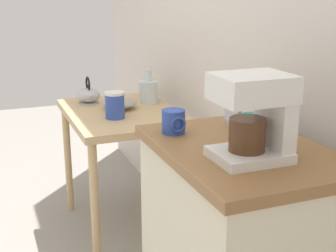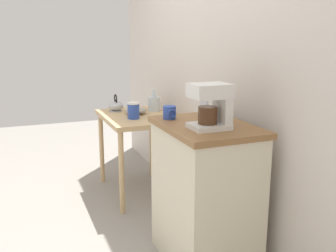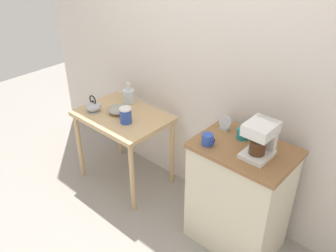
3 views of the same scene
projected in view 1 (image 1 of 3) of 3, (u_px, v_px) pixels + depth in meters
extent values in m
cube|color=tan|center=(122.00, 114.00, 2.71)|extent=(0.85, 0.61, 0.04)
cylinder|color=tan|center=(68.00, 160.00, 3.06)|extent=(0.04, 0.04, 0.71)
cylinder|color=tan|center=(95.00, 209.00, 2.38)|extent=(0.04, 0.04, 0.71)
cylinder|color=tan|center=(145.00, 150.00, 3.25)|extent=(0.04, 0.04, 0.71)
cylinder|color=tan|center=(191.00, 193.00, 2.57)|extent=(0.04, 0.04, 0.71)
cube|color=olive|center=(241.00, 151.00, 1.55)|extent=(0.72, 0.51, 0.04)
cylinder|color=#9E998C|center=(120.00, 108.00, 2.75)|extent=(0.09, 0.09, 0.01)
ellipsoid|color=#9E998C|center=(119.00, 103.00, 2.74)|extent=(0.20, 0.20, 0.05)
cylinder|color=#B2B5BA|center=(89.00, 103.00, 2.87)|extent=(0.12, 0.12, 0.01)
ellipsoid|color=#B2B5BA|center=(88.00, 95.00, 2.86)|extent=(0.14, 0.14, 0.09)
cone|color=#B2B5BA|center=(91.00, 97.00, 2.80)|extent=(0.07, 0.03, 0.05)
sphere|color=black|center=(88.00, 86.00, 2.84)|extent=(0.02, 0.02, 0.02)
torus|color=black|center=(88.00, 84.00, 2.84)|extent=(0.09, 0.01, 0.09)
cylinder|color=silver|center=(148.00, 92.00, 2.88)|extent=(0.12, 0.12, 0.14)
cylinder|color=silver|center=(148.00, 75.00, 2.85)|extent=(0.04, 0.04, 0.07)
cylinder|color=#2D4CAD|center=(115.00, 106.00, 2.54)|extent=(0.10, 0.10, 0.13)
cylinder|color=white|center=(114.00, 93.00, 2.52)|extent=(0.11, 0.11, 0.01)
cube|color=white|center=(249.00, 155.00, 1.42)|extent=(0.18, 0.22, 0.03)
cube|color=white|center=(275.00, 115.00, 1.42)|extent=(0.16, 0.05, 0.26)
cube|color=white|center=(252.00, 88.00, 1.36)|extent=(0.18, 0.22, 0.08)
cylinder|color=#4C2D19|center=(247.00, 135.00, 1.40)|extent=(0.11, 0.11, 0.10)
cylinder|color=#2D4CAD|center=(173.00, 121.00, 1.68)|extent=(0.08, 0.08, 0.08)
torus|color=#2D4CAD|center=(178.00, 125.00, 1.64)|extent=(0.01, 0.06, 0.06)
cylinder|color=teal|center=(252.00, 126.00, 1.63)|extent=(0.09, 0.09, 0.08)
torus|color=teal|center=(260.00, 129.00, 1.59)|extent=(0.01, 0.05, 0.05)
cube|color=#B2B5BA|center=(233.00, 121.00, 1.80)|extent=(0.07, 0.05, 0.02)
cylinder|color=#B2B5BA|center=(234.00, 108.00, 1.78)|extent=(0.10, 0.05, 0.10)
cylinder|color=black|center=(233.00, 108.00, 1.78)|extent=(0.09, 0.03, 0.08)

